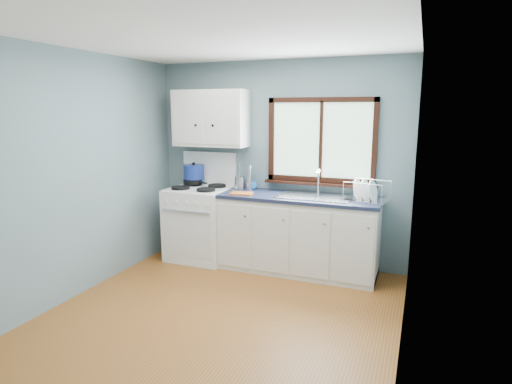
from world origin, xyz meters
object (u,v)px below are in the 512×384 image
(thermos, at_px, (249,177))
(dish_rack, at_px, (366,195))
(skillet, at_px, (194,181))
(utensil_crock, at_px, (240,182))
(gas_range, at_px, (200,221))
(sink, at_px, (314,202))
(stockpot, at_px, (194,174))
(base_cabinets, at_px, (298,238))

(thermos, height_order, dish_rack, thermos)
(skillet, relative_size, utensil_crock, 1.05)
(gas_range, distance_m, sink, 1.53)
(gas_range, relative_size, stockpot, 4.30)
(gas_range, xyz_separation_m, sink, (1.49, 0.02, 0.37))
(gas_range, height_order, stockpot, gas_range)
(base_cabinets, distance_m, thermos, 0.98)
(thermos, bearing_deg, utensil_crock, -173.96)
(skillet, bearing_deg, base_cabinets, 16.83)
(sink, height_order, thermos, thermos)
(skillet, height_order, stockpot, stockpot)
(base_cabinets, bearing_deg, stockpot, 174.48)
(stockpot, height_order, thermos, stockpot)
(sink, xyz_separation_m, dish_rack, (0.58, 0.02, 0.12))
(gas_range, distance_m, base_cabinets, 1.31)
(dish_rack, bearing_deg, skillet, -169.71)
(utensil_crock, bearing_deg, sink, -8.55)
(skillet, bearing_deg, sink, 17.35)
(thermos, bearing_deg, gas_range, -163.42)
(stockpot, bearing_deg, base_cabinets, -5.52)
(gas_range, relative_size, base_cabinets, 0.74)
(utensil_crock, bearing_deg, gas_range, -160.95)
(stockpot, xyz_separation_m, utensil_crock, (0.65, 0.01, -0.08))
(sink, height_order, skillet, sink)
(gas_range, bearing_deg, stockpot, 135.77)
(stockpot, bearing_deg, gas_range, -44.23)
(skillet, bearing_deg, stockpot, 122.03)
(skillet, xyz_separation_m, stockpot, (-0.00, 0.02, 0.10))
(thermos, bearing_deg, skillet, -177.26)
(utensil_crock, bearing_deg, dish_rack, -4.83)
(gas_range, xyz_separation_m, dish_rack, (2.07, 0.03, 0.49))
(base_cabinets, bearing_deg, thermos, 166.87)
(gas_range, xyz_separation_m, skillet, (-0.16, 0.14, 0.49))
(base_cabinets, bearing_deg, skillet, 175.11)
(skillet, distance_m, utensil_crock, 0.65)
(gas_range, distance_m, skillet, 0.54)
(utensil_crock, relative_size, thermos, 1.30)
(sink, height_order, dish_rack, sink)
(stockpot, xyz_separation_m, dish_rack, (2.23, -0.13, -0.10))
(gas_range, bearing_deg, base_cabinets, 0.82)
(sink, distance_m, stockpot, 1.67)
(dish_rack, bearing_deg, base_cabinets, -165.69)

